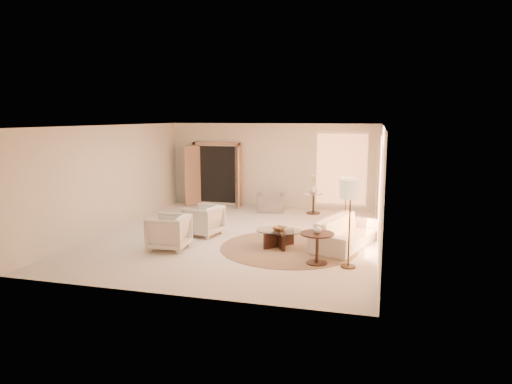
% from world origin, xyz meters
% --- Properties ---
extents(room, '(7.04, 8.04, 2.83)m').
position_xyz_m(room, '(0.00, 0.00, 1.40)').
color(room, beige).
rests_on(room, ground).
extents(windows_right, '(0.10, 6.40, 2.40)m').
position_xyz_m(windows_right, '(3.45, 0.10, 1.35)').
color(windows_right, '#FF9F66').
rests_on(windows_right, room).
extents(window_back_corner, '(1.70, 0.10, 2.40)m').
position_xyz_m(window_back_corner, '(2.30, 3.95, 1.35)').
color(window_back_corner, '#FF9F66').
rests_on(window_back_corner, room).
extents(curtains_right, '(0.06, 5.20, 2.60)m').
position_xyz_m(curtains_right, '(3.40, 1.00, 1.30)').
color(curtains_right, tan).
rests_on(curtains_right, room).
extents(french_doors, '(1.95, 0.66, 2.16)m').
position_xyz_m(french_doors, '(-1.90, 3.82, 1.07)').
color(french_doors, '#A87F60').
rests_on(french_doors, room).
extents(area_rug, '(3.95, 3.95, 0.01)m').
position_xyz_m(area_rug, '(1.48, -0.69, 0.01)').
color(area_rug, '#453222').
rests_on(area_rug, room).
extents(sofa, '(1.59, 2.48, 0.68)m').
position_xyz_m(sofa, '(2.76, -0.17, 0.34)').
color(sofa, beige).
rests_on(sofa, room).
extents(armchair_left, '(0.94, 0.98, 0.85)m').
position_xyz_m(armchair_left, '(-0.88, -0.09, 0.42)').
color(armchair_left, beige).
rests_on(armchair_left, room).
extents(armchair_right, '(0.84, 0.89, 0.87)m').
position_xyz_m(armchair_right, '(-1.18, -1.47, 0.43)').
color(armchair_right, beige).
rests_on(armchair_right, room).
extents(accent_chair, '(0.96, 0.72, 0.76)m').
position_xyz_m(accent_chair, '(0.14, 3.22, 0.38)').
color(accent_chair, gray).
rests_on(accent_chair, room).
extents(coffee_table, '(1.25, 1.25, 0.41)m').
position_xyz_m(coffee_table, '(1.24, -0.68, 0.26)').
color(coffee_table, black).
rests_on(coffee_table, room).
extents(end_table, '(0.70, 0.70, 0.66)m').
position_xyz_m(end_table, '(2.26, -1.69, 0.45)').
color(end_table, black).
rests_on(end_table, room).
extents(side_table, '(0.57, 0.57, 0.67)m').
position_xyz_m(side_table, '(1.51, 3.27, 0.40)').
color(side_table, '#2F2318').
rests_on(side_table, room).
extents(floor_lamp_near, '(0.37, 0.37, 1.52)m').
position_xyz_m(floor_lamp_near, '(2.67, 0.62, 1.30)').
color(floor_lamp_near, '#2F2318').
rests_on(floor_lamp_near, room).
extents(floor_lamp_far, '(0.44, 0.44, 1.80)m').
position_xyz_m(floor_lamp_far, '(2.90, -1.75, 1.53)').
color(floor_lamp_far, '#2F2318').
rests_on(floor_lamp_far, room).
extents(bowl, '(0.42, 0.42, 0.08)m').
position_xyz_m(bowl, '(1.24, -0.68, 0.45)').
color(bowl, brown).
rests_on(bowl, coffee_table).
extents(end_vase, '(0.22, 0.22, 0.18)m').
position_xyz_m(end_vase, '(2.26, -1.69, 0.74)').
color(end_vase, silver).
rests_on(end_vase, end_table).
extents(side_vase, '(0.27, 0.27, 0.25)m').
position_xyz_m(side_vase, '(1.51, 3.27, 0.79)').
color(side_vase, silver).
rests_on(side_vase, side_table).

